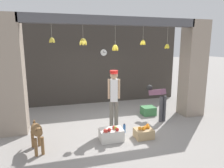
{
  "coord_description": "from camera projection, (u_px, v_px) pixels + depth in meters",
  "views": [
    {
      "loc": [
        -1.61,
        -5.44,
        2.39
      ],
      "look_at": [
        0.0,
        0.38,
        1.21
      ],
      "focal_mm": 32.0,
      "sensor_mm": 36.0,
      "label": 1
    }
  ],
  "objects": [
    {
      "name": "shopkeeper",
      "position": [
        114.0,
        95.0,
        5.56
      ],
      "size": [
        0.34,
        0.3,
        1.71
      ],
      "rotation": [
        0.0,
        0.0,
        2.92
      ],
      "color": "#6B665B",
      "rests_on": "ground_plane"
    },
    {
      "name": "ground_plane",
      "position": [
        115.0,
        125.0,
        6.03
      ],
      "size": [
        60.0,
        60.0,
        0.0
      ],
      "primitive_type": "plane",
      "color": "gray"
    },
    {
      "name": "fruit_crate_apples",
      "position": [
        111.0,
        134.0,
        5.06
      ],
      "size": [
        0.59,
        0.39,
        0.38
      ],
      "color": "silver",
      "rests_on": "ground_plane"
    },
    {
      "name": "fruit_crate_oranges",
      "position": [
        144.0,
        133.0,
        5.21
      ],
      "size": [
        0.46,
        0.37,
        0.33
      ],
      "color": "tan",
      "rests_on": "ground_plane"
    },
    {
      "name": "wall_clock",
      "position": [
        104.0,
        53.0,
        8.08
      ],
      "size": [
        0.28,
        0.03,
        0.28
      ],
      "color": "black"
    },
    {
      "name": "produce_box_green",
      "position": [
        148.0,
        111.0,
        6.94
      ],
      "size": [
        0.45,
        0.4,
        0.29
      ],
      "primitive_type": "cube",
      "color": "#42844C",
      "rests_on": "ground_plane"
    },
    {
      "name": "shop_back_wall",
      "position": [
        98.0,
        65.0,
        8.19
      ],
      "size": [
        6.94,
        0.12,
        3.17
      ],
      "primitive_type": "cube",
      "color": "#38332D",
      "rests_on": "ground_plane"
    },
    {
      "name": "dog",
      "position": [
        37.0,
        132.0,
        4.47
      ],
      "size": [
        0.37,
        0.85,
        0.69
      ],
      "rotation": [
        0.0,
        0.0,
        -1.32
      ],
      "color": "brown",
      "rests_on": "ground_plane"
    },
    {
      "name": "water_bottle",
      "position": [
        124.0,
        128.0,
        5.53
      ],
      "size": [
        0.07,
        0.07,
        0.25
      ],
      "color": "#2D60AD",
      "rests_on": "ground_plane"
    },
    {
      "name": "storefront_awning",
      "position": [
        115.0,
        22.0,
        5.56
      ],
      "size": [
        5.04,
        0.26,
        0.96
      ],
      "color": "#4C4C51"
    },
    {
      "name": "worker_stooping",
      "position": [
        158.0,
        98.0,
        6.43
      ],
      "size": [
        0.38,
        0.81,
        1.07
      ],
      "rotation": [
        0.0,
        0.0,
        0.25
      ],
      "color": "#424247",
      "rests_on": "ground_plane"
    },
    {
      "name": "shop_pillar_right",
      "position": [
        193.0,
        69.0,
        6.74
      ],
      "size": [
        0.7,
        0.6,
        3.17
      ],
      "primitive_type": "cube",
      "color": "gray",
      "rests_on": "ground_plane"
    },
    {
      "name": "shop_pillar_left",
      "position": [
        10.0,
        76.0,
        5.27
      ],
      "size": [
        0.7,
        0.6,
        3.17
      ],
      "primitive_type": "cube",
      "color": "gray",
      "rests_on": "ground_plane"
    }
  ]
}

